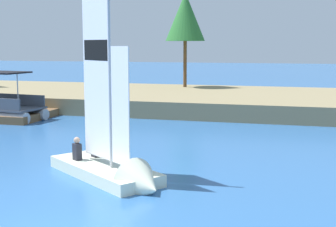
% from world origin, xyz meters
% --- Properties ---
extents(shore_bank, '(80.00, 11.54, 0.96)m').
position_xyz_m(shore_bank, '(0.00, 22.25, 0.48)').
color(shore_bank, '#897A56').
rests_on(shore_bank, ground).
extents(shoreline_tree_midleft, '(2.83, 2.83, 6.75)m').
position_xyz_m(shoreline_tree_midleft, '(-3.43, 25.96, 5.97)').
color(shoreline_tree_midleft, brown).
rests_on(shoreline_tree_midleft, shore_bank).
extents(wooden_dock, '(1.86, 4.19, 0.40)m').
position_xyz_m(wooden_dock, '(-9.48, 14.89, 0.20)').
color(wooden_dock, brown).
rests_on(wooden_dock, ground).
extents(sailboat, '(4.73, 4.00, 6.82)m').
position_xyz_m(sailboat, '(-0.30, 4.73, 0.42)').
color(sailboat, silver).
rests_on(sailboat, ground).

